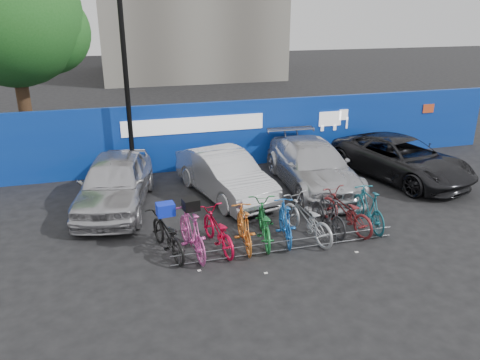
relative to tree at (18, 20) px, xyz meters
name	(u,v)px	position (x,y,z in m)	size (l,w,h in m)	color
ground	(278,240)	(6.77, -10.06, -5.07)	(100.00, 100.00, 0.00)	black
hoarding	(222,135)	(6.78, -4.06, -3.86)	(22.00, 0.18, 2.40)	#0B309A
tree	(18,20)	(0.00, 0.00, 0.00)	(5.40, 5.20, 7.80)	#382314
lamppost	(126,83)	(3.57, -4.66, -1.80)	(0.25, 0.50, 6.11)	black
bike_rack	(287,245)	(6.77, -10.66, -4.91)	(5.60, 0.03, 0.30)	#595B60
car_0	(115,182)	(2.93, -6.82, -4.29)	(1.83, 4.56, 1.55)	#B3B3B8
car_1	(225,175)	(6.19, -6.87, -4.36)	(1.49, 4.28, 1.41)	silver
car_2	(313,165)	(9.11, -6.85, -4.34)	(2.05, 5.04, 1.46)	#BABABF
car_3	(401,158)	(12.34, -6.88, -4.37)	(2.32, 5.03, 1.40)	black
bike_0	(167,234)	(4.01, -9.98, -4.57)	(0.67, 1.91, 1.00)	black
bike_1	(192,232)	(4.57, -10.14, -4.50)	(0.54, 1.90, 1.14)	#DB4EA5
bike_2	(217,230)	(5.21, -10.05, -4.59)	(0.64, 1.84, 0.97)	red
bike_3	(244,227)	(5.85, -10.14, -4.55)	(0.49, 1.72, 1.03)	orange
bike_4	(264,222)	(6.41, -9.98, -4.56)	(0.67, 1.92, 1.01)	#196F30
bike_5	(285,221)	(6.94, -10.08, -4.56)	(0.48, 1.69, 1.02)	blue
bike_6	(307,219)	(7.50, -10.11, -4.54)	(0.70, 2.00, 1.05)	#9FA2A6
bike_7	(328,214)	(8.18, -9.94, -4.57)	(0.47, 1.66, 1.00)	#28282B
bike_8	(346,211)	(8.67, -9.94, -4.56)	(0.68, 1.96, 1.03)	maroon
bike_9	(368,208)	(9.33, -9.97, -4.53)	(0.51, 1.80, 1.08)	#1A6374
cargo_crate	(166,209)	(4.01, -9.98, -3.92)	(0.41, 0.31, 0.29)	#0F27CE
cargo_topcase	(191,204)	(4.57, -10.14, -3.80)	(0.36, 0.32, 0.26)	black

